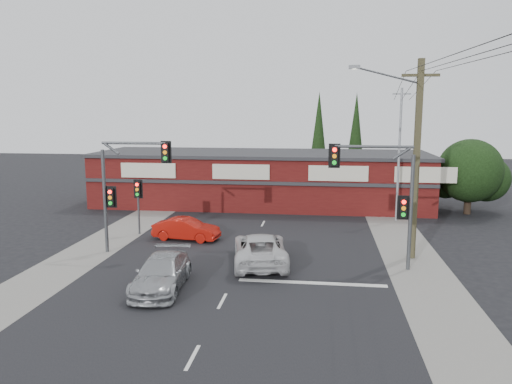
# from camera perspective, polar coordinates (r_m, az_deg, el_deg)

# --- Properties ---
(ground) EXTENTS (120.00, 120.00, 0.00)m
(ground) POSITION_cam_1_polar(r_m,az_deg,el_deg) (24.14, -1.95, -8.82)
(ground) COLOR black
(ground) RESTS_ON ground
(road_strip) EXTENTS (14.00, 70.00, 0.01)m
(road_strip) POSITION_cam_1_polar(r_m,az_deg,el_deg) (28.88, -0.32, -5.76)
(road_strip) COLOR black
(road_strip) RESTS_ON ground
(verge_left) EXTENTS (3.00, 70.00, 0.02)m
(verge_left) POSITION_cam_1_polar(r_m,az_deg,el_deg) (31.15, -16.06, -5.00)
(verge_left) COLOR gray
(verge_left) RESTS_ON ground
(verge_right) EXTENTS (3.00, 70.00, 0.02)m
(verge_right) POSITION_cam_1_polar(r_m,az_deg,el_deg) (29.01, 16.66, -6.08)
(verge_right) COLOR gray
(verge_right) RESTS_ON ground
(stop_line) EXTENTS (6.50, 0.35, 0.01)m
(stop_line) POSITION_cam_1_polar(r_m,az_deg,el_deg) (22.42, 6.41, -10.28)
(stop_line) COLOR silver
(stop_line) RESTS_ON ground
(white_suv) EXTENTS (3.36, 5.78, 1.51)m
(white_suv) POSITION_cam_1_polar(r_m,az_deg,el_deg) (24.78, 0.49, -6.50)
(white_suv) COLOR silver
(white_suv) RESTS_ON ground
(silver_suv) EXTENTS (2.29, 4.91, 1.39)m
(silver_suv) POSITION_cam_1_polar(r_m,az_deg,el_deg) (21.78, -10.74, -9.09)
(silver_suv) COLOR #A3A5A8
(silver_suv) RESTS_ON ground
(red_sedan) EXTENTS (4.04, 1.85, 1.28)m
(red_sedan) POSITION_cam_1_polar(r_m,az_deg,el_deg) (29.58, -7.96, -4.21)
(red_sedan) COLOR #B1140A
(red_sedan) RESTS_ON ground
(lane_dashes) EXTENTS (0.12, 43.33, 0.01)m
(lane_dashes) POSITION_cam_1_polar(r_m,az_deg,el_deg) (26.84, -0.94, -6.91)
(lane_dashes) COLOR silver
(lane_dashes) RESTS_ON ground
(shop_building) EXTENTS (27.30, 8.40, 4.22)m
(shop_building) POSITION_cam_1_polar(r_m,az_deg,el_deg) (40.26, 0.60, 1.62)
(shop_building) COLOR #490F0E
(shop_building) RESTS_ON ground
(tree_cluster) EXTENTS (5.90, 5.10, 5.50)m
(tree_cluster) POSITION_cam_1_polar(r_m,az_deg,el_deg) (39.86, 23.32, 1.89)
(tree_cluster) COLOR #2D2116
(tree_cluster) RESTS_ON ground
(conifer_near) EXTENTS (1.80, 1.80, 9.25)m
(conifer_near) POSITION_cam_1_polar(r_m,az_deg,el_deg) (46.67, 7.18, 6.73)
(conifer_near) COLOR #2D2116
(conifer_near) RESTS_ON ground
(conifer_far) EXTENTS (1.80, 1.80, 9.25)m
(conifer_far) POSITION_cam_1_polar(r_m,az_deg,el_deg) (48.78, 11.34, 6.73)
(conifer_far) COLOR #2D2116
(conifer_far) RESTS_ON ground
(traffic_mast_left) EXTENTS (3.77, 0.27, 5.97)m
(traffic_mast_left) POSITION_cam_1_polar(r_m,az_deg,el_deg) (26.91, -14.91, 1.35)
(traffic_mast_left) COLOR #47494C
(traffic_mast_left) RESTS_ON ground
(traffic_mast_right) EXTENTS (3.96, 0.27, 5.97)m
(traffic_mast_right) POSITION_cam_1_polar(r_m,az_deg,el_deg) (24.09, 14.73, 0.50)
(traffic_mast_right) COLOR #47494C
(traffic_mast_right) RESTS_ON ground
(pedestal_signal) EXTENTS (0.55, 0.27, 3.38)m
(pedestal_signal) POSITION_cam_1_polar(r_m,az_deg,el_deg) (31.09, -13.32, -0.40)
(pedestal_signal) COLOR #47494C
(pedestal_signal) RESTS_ON ground
(utility_pole) EXTENTS (4.38, 0.59, 10.00)m
(utility_pole) POSITION_cam_1_polar(r_m,az_deg,el_deg) (26.10, 17.60, 4.23)
(utility_pole) COLOR #4B452A
(utility_pole) RESTS_ON ground
(steel_pole) EXTENTS (1.20, 0.16, 9.00)m
(steel_pole) POSITION_cam_1_polar(r_m,az_deg,el_deg) (35.13, 16.04, 4.36)
(steel_pole) COLOR gray
(steel_pole) RESTS_ON ground
(power_lines) EXTENTS (2.01, 29.00, 1.22)m
(power_lines) POSITION_cam_1_polar(r_m,az_deg,el_deg) (20.75, 21.06, 12.94)
(power_lines) COLOR black
(power_lines) RESTS_ON ground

